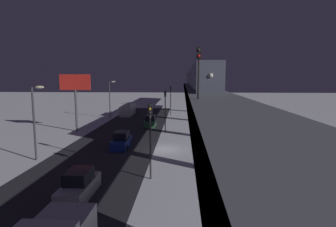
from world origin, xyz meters
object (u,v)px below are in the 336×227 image
Objects in this scene: box_truck at (128,109)px; traffic_light_far at (171,96)px; subway_train at (195,77)px; rail_signal at (199,64)px; traffic_light_near at (150,130)px; traffic_light_mid at (165,105)px; sedan_silver at (79,186)px; sedan_green at (150,122)px; commercial_billboard at (75,88)px; sedan_blue at (122,141)px.

box_truck is 1.16× the size of traffic_light_far.
subway_train reaches higher than traffic_light_far.
rail_signal is 0.62× the size of traffic_light_near.
rail_signal is at bearing 87.89° from subway_train.
sedan_silver is at bearing 78.94° from traffic_light_mid.
sedan_green is (8.36, 17.78, -7.77)m from subway_train.
commercial_billboard is at bearing -55.43° from traffic_light_near.
sedan_silver is 26.50m from commercial_billboard.
sedan_silver is 0.74× the size of traffic_light_far.
commercial_billboard is at bearing -49.52° from rail_signal.
rail_signal is 0.54× the size of box_truck.
box_truck is 0.83× the size of commercial_billboard.
rail_signal is at bearing 130.48° from commercial_billboard.
sedan_blue and sedan_green have the same top height.
traffic_light_mid and traffic_light_far have the same top height.
sedan_silver is at bearing 20.40° from rail_signal.
traffic_light_mid is (-4.70, -9.92, 3.41)m from sedan_blue.
subway_train reaches higher than sedan_green.
sedan_blue is at bearing -51.94° from rail_signal.
traffic_light_near is at bearing 124.57° from commercial_billboard.
sedan_green is (-1.80, -14.80, 0.01)m from sedan_blue.
traffic_light_far is at bearing 81.14° from sedan_blue.
sedan_green is 0.65× the size of traffic_light_mid.
rail_signal reaches higher than sedan_green.
rail_signal is 0.62× the size of traffic_light_far.
rail_signal is 21.87m from traffic_light_mid.
subway_train is 15.63× the size of sedan_silver.
rail_signal is 0.84× the size of sedan_silver.
subway_train is 8.32× the size of commercial_billboard.
traffic_light_far is (-2.90, -15.36, 3.40)m from sedan_green.
box_truck is (4.80, -42.60, 0.55)m from sedan_silver.
sedan_silver is 0.74× the size of traffic_light_mid.
sedan_green is 0.87× the size of sedan_silver.
traffic_light_near is 24.77m from commercial_billboard.
commercial_billboard is at bearing 49.31° from subway_train.
traffic_light_near is at bearing 82.74° from subway_train.
box_truck reaches higher than sedan_blue.
traffic_light_far reaches higher than sedan_silver.
traffic_light_near is (3.86, -0.61, -5.32)m from rail_signal.
traffic_light_mid reaches higher than box_truck.
subway_train is 29.87m from commercial_billboard.
traffic_light_far reaches higher than sedan_blue.
sedan_blue is 14.90m from commercial_billboard.
commercial_billboard reaches higher than traffic_light_mid.
rail_signal reaches higher than commercial_billboard.
traffic_light_near reaches higher than sedan_blue.
sedan_green is 0.65× the size of traffic_light_far.
rail_signal is 16.40m from sedan_blue.
subway_train reaches higher than traffic_light_mid.
traffic_light_far is at bearing 79.31° from sedan_green.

